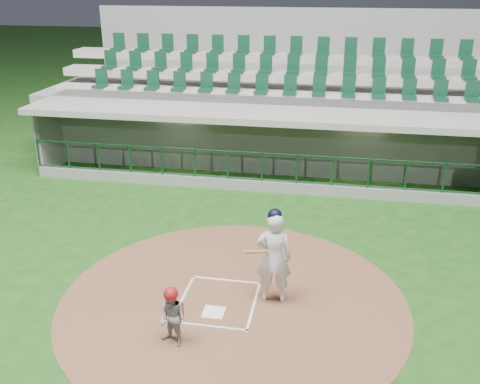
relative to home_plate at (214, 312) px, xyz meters
The scene contains 8 objects.
ground 0.70m from the home_plate, 90.00° to the left, with size 120.00×120.00×0.00m, color #194513.
dirt_circle 0.58m from the home_plate, 59.04° to the left, with size 7.20×7.20×0.01m, color brown.
home_plate is the anchor object (origin of this frame).
batter_box_chalk 0.40m from the home_plate, 90.00° to the left, with size 1.55×1.80×0.01m.
dugout_structure 8.60m from the home_plate, 89.70° to the left, with size 16.40×3.70×3.00m.
seating_deck 11.69m from the home_plate, 90.00° to the left, with size 17.00×6.72×5.15m.
batter 1.64m from the home_plate, 31.23° to the left, with size 0.92×0.91×2.07m.
catcher 1.32m from the home_plate, 115.11° to the right, with size 0.67×0.60×1.19m.
Camera 1 is at (2.15, -9.45, 6.26)m, focal length 40.00 mm.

